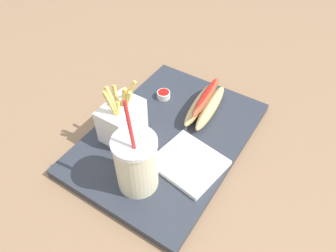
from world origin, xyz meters
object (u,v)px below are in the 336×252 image
Objects in this scene: ketchup_cup_1 at (164,94)px; napkin_stack at (189,163)px; fries_basket at (122,120)px; soda_cup at (136,163)px; hot_dog_1 at (205,104)px.

ketchup_cup_1 is 0.25× the size of napkin_stack.
fries_basket is 0.17m from ketchup_cup_1.
napkin_stack is at bearing 146.18° from soda_cup.
ketchup_cup_1 is at bearing -132.72° from napkin_stack.
fries_basket is at bearing -2.55° from ketchup_cup_1.
soda_cup is 1.61× the size of napkin_stack.
hot_dog_1 is at bearing 177.05° from soda_cup.
hot_dog_1 is at bearing -162.87° from napkin_stack.
hot_dog_1 is 0.18m from napkin_stack.
soda_cup is 0.13m from napkin_stack.
fries_basket is 0.18m from napkin_stack.
fries_basket is at bearing -88.22° from napkin_stack.
soda_cup is 1.46× the size of fries_basket.
soda_cup is 0.27m from hot_dog_1.
fries_basket reaches higher than napkin_stack.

